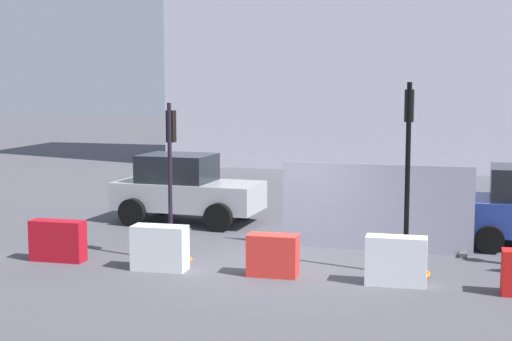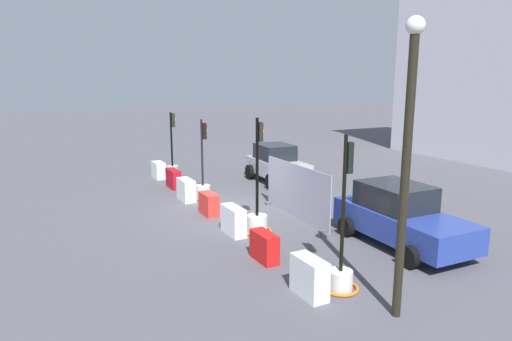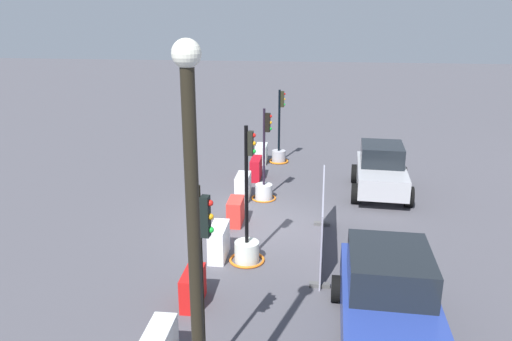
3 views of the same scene
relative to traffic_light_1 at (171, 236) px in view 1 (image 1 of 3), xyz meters
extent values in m
plane|color=#4C4B52|center=(2.32, 0.16, -0.53)|extent=(120.00, 120.00, 0.00)
cylinder|color=silver|center=(0.00, -0.01, -0.26)|extent=(0.61, 0.61, 0.54)
cylinder|color=black|center=(0.00, -0.01, 1.38)|extent=(0.09, 0.09, 2.74)
cube|color=black|center=(-0.01, 0.11, 2.26)|extent=(0.18, 0.17, 0.65)
sphere|color=red|center=(-0.02, 0.21, 2.48)|extent=(0.11, 0.11, 0.11)
sphere|color=orange|center=(-0.02, 0.21, 2.26)|extent=(0.11, 0.11, 0.11)
sphere|color=green|center=(-0.02, 0.21, 2.04)|extent=(0.11, 0.11, 0.11)
torus|color=orange|center=(0.00, -0.01, -0.50)|extent=(0.89, 0.89, 0.05)
cylinder|color=silver|center=(4.78, 0.14, -0.26)|extent=(0.66, 0.66, 0.55)
cylinder|color=black|center=(4.78, 0.14, 1.59)|extent=(0.10, 0.10, 3.15)
cube|color=black|center=(4.78, 0.25, 2.72)|extent=(0.18, 0.13, 0.61)
sphere|color=red|center=(4.77, 0.33, 2.93)|extent=(0.11, 0.11, 0.11)
sphere|color=orange|center=(4.77, 0.33, 2.72)|extent=(0.11, 0.11, 0.11)
sphere|color=green|center=(4.77, 0.33, 2.52)|extent=(0.11, 0.11, 0.11)
torus|color=orange|center=(4.78, 0.14, -0.50)|extent=(0.96, 0.96, 0.07)
cube|color=#B5101E|center=(-2.27, -0.61, -0.11)|extent=(1.15, 0.42, 0.85)
cube|color=silver|center=(0.06, -0.75, -0.09)|extent=(1.10, 0.50, 0.89)
cube|color=red|center=(2.33, -0.61, -0.13)|extent=(0.97, 0.47, 0.81)
cube|color=white|center=(4.67, -0.65, -0.08)|extent=(1.11, 0.46, 0.91)
cube|color=#ACADB2|center=(-1.17, 4.17, 0.19)|extent=(3.88, 1.86, 0.72)
cube|color=black|center=(-1.48, 4.19, 0.90)|extent=(1.90, 1.57, 0.72)
cylinder|color=black|center=(0.05, 5.03, -0.18)|extent=(0.73, 0.31, 0.71)
cylinder|color=black|center=(-0.02, 3.22, -0.18)|extent=(0.73, 0.31, 0.71)
cylinder|color=black|center=(-2.31, 5.13, -0.18)|extent=(0.73, 0.31, 0.71)
cylinder|color=black|center=(-2.39, 3.32, -0.18)|extent=(0.73, 0.31, 0.71)
cylinder|color=black|center=(6.43, 4.45, -0.23)|extent=(0.61, 0.29, 0.61)
cylinder|color=black|center=(6.40, 2.50, -0.23)|extent=(0.61, 0.29, 0.61)
cube|color=silver|center=(1.70, 19.83, 5.97)|extent=(17.09, 6.70, 13.00)
cube|color=#9796AA|center=(3.98, 2.09, 0.43)|extent=(4.17, 0.04, 1.92)
cube|color=#4C4C4C|center=(2.10, 2.09, -0.48)|extent=(0.16, 0.50, 0.10)
cube|color=#4C4C4C|center=(5.85, 2.09, -0.48)|extent=(0.16, 0.50, 0.10)
camera|label=1|loc=(5.82, -14.43, 3.21)|focal=53.36mm
camera|label=2|loc=(17.27, -6.06, 4.35)|focal=31.60mm
camera|label=3|loc=(16.58, 2.05, 5.72)|focal=34.73mm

